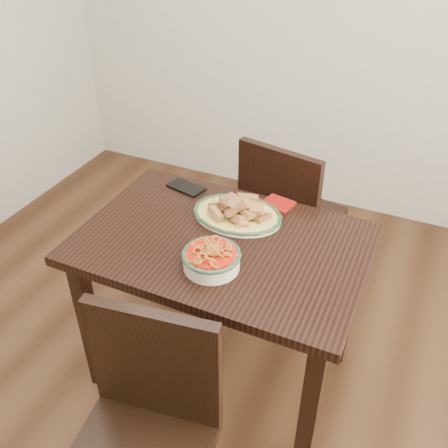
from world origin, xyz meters
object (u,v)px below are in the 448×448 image
at_px(fish_plate, 237,208).
at_px(smartphone, 186,187).
at_px(chair_near, 145,427).
at_px(dining_table, 222,262).
at_px(chair_far, 286,212).
at_px(noodle_bowl, 212,257).

bearing_deg(fish_plate, smartphone, 159.26).
bearing_deg(chair_near, dining_table, 85.88).
height_order(dining_table, fish_plate, fish_plate).
bearing_deg(chair_far, fish_plate, 93.06).
xyz_separation_m(dining_table, noodle_bowl, (0.03, -0.16, 0.16)).
bearing_deg(noodle_bowl, chair_far, 87.98).
bearing_deg(chair_far, smartphone, 56.45).
bearing_deg(noodle_bowl, fish_plate, 97.12).
xyz_separation_m(chair_near, noodle_bowl, (-0.01, 0.50, 0.29)).
relative_size(chair_far, chair_near, 1.00).
distance_m(noodle_bowl, smartphone, 0.55).
xyz_separation_m(chair_far, noodle_bowl, (-0.03, -0.80, 0.29)).
bearing_deg(chair_near, smartphone, 102.17).
relative_size(chair_far, smartphone, 5.50).
relative_size(dining_table, chair_near, 1.22).
relative_size(fish_plate, noodle_bowl, 1.73).
relative_size(dining_table, fish_plate, 3.00).
xyz_separation_m(noodle_bowl, smartphone, (-0.33, 0.43, -0.04)).
xyz_separation_m(chair_far, fish_plate, (-0.07, -0.47, 0.30)).
bearing_deg(dining_table, chair_near, -86.13).
relative_size(chair_far, noodle_bowl, 4.23).
distance_m(chair_far, chair_near, 1.30).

